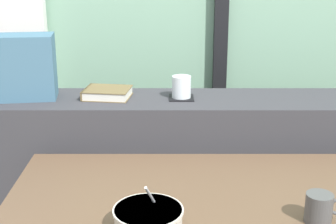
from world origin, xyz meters
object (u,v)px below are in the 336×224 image
at_px(coaster_square, 182,98).
at_px(juice_glass, 182,88).
at_px(ceramic_mug, 320,208).
at_px(throw_pillow, 15,67).
at_px(soup_bowl, 149,219).
at_px(closed_book, 108,93).

height_order(coaster_square, juice_glass, juice_glass).
xyz_separation_m(juice_glass, ceramic_mug, (0.37, -0.72, -0.15)).
xyz_separation_m(coaster_square, throw_pillow, (-0.67, -0.00, 0.13)).
relative_size(juice_glass, throw_pillow, 0.28).
height_order(coaster_square, soup_bowl, coaster_square).
distance_m(closed_book, ceramic_mug, 1.01).
xyz_separation_m(closed_book, throw_pillow, (-0.37, -0.02, 0.11)).
distance_m(coaster_square, ceramic_mug, 0.82).
height_order(closed_book, throw_pillow, throw_pillow).
distance_m(juice_glass, closed_book, 0.31).
bearing_deg(ceramic_mug, coaster_square, 116.89).
height_order(coaster_square, ceramic_mug, coaster_square).
bearing_deg(soup_bowl, closed_book, 104.18).
bearing_deg(juice_glass, closed_book, 176.96).
distance_m(coaster_square, throw_pillow, 0.68).
relative_size(soup_bowl, ceramic_mug, 1.70).
bearing_deg(throw_pillow, coaster_square, 0.07).
relative_size(coaster_square, closed_book, 0.49).
xyz_separation_m(coaster_square, soup_bowl, (-0.11, -0.76, -0.12)).
bearing_deg(closed_book, ceramic_mug, -47.72).
xyz_separation_m(juice_glass, closed_book, (-0.31, 0.02, -0.03)).
distance_m(closed_book, throw_pillow, 0.38).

